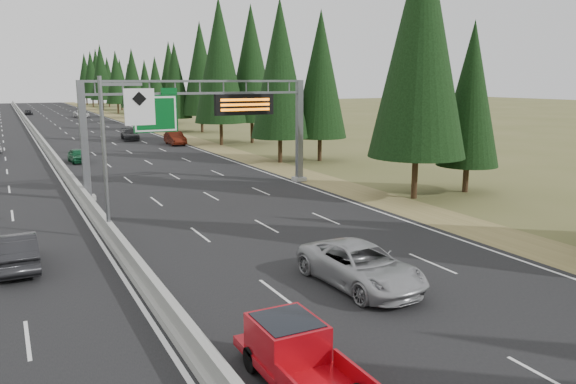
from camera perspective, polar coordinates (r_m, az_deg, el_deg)
The scene contains 14 objects.
road at distance 83.83m, azimuth -24.05°, elevation 4.99°, with size 32.00×260.00×0.08m, color black.
shoulder_right at distance 86.61m, azimuth -12.19°, elevation 5.88°, with size 3.60×260.00×0.06m, color olive.
median_barrier at distance 83.79m, azimuth -24.07°, elevation 5.24°, with size 0.70×260.00×0.85m.
sign_gantry at distance 40.56m, azimuth -7.94°, elevation 7.52°, with size 16.75×0.98×7.80m.
hov_sign_pole at distance 28.92m, azimuth -17.06°, elevation 4.54°, with size 2.80×0.50×8.00m.
tree_row_right at distance 80.01m, azimuth -8.11°, elevation 12.04°, with size 11.17×236.03×17.81m.
silver_minivan at distance 21.91m, azimuth 7.40°, elevation -7.42°, with size 2.68×5.82×1.62m, color #9E9FA2.
red_pickup at distance 15.18m, azimuth 0.59°, elevation -15.82°, with size 1.76×4.94×1.61m.
car_ahead_green at distance 57.68m, azimuth -20.56°, elevation 3.49°, with size 1.55×3.86×1.31m, color #114D2B.
car_ahead_dkred at distance 70.24m, azimuth -11.40°, elevation 5.38°, with size 1.67×4.80×1.58m, color #52170B.
car_ahead_dkgrey at distance 77.22m, azimuth -15.77°, elevation 5.65°, with size 2.03×5.00×1.45m, color black.
car_ahead_white at distance 127.00m, azimuth -20.27°, elevation 7.47°, with size 2.53×5.49×1.53m, color silver.
car_ahead_far at distance 141.11m, azimuth -24.88°, elevation 7.39°, with size 1.50×3.73×1.27m, color black.
car_onc_near at distance 26.29m, azimuth -25.92°, elevation -5.40°, with size 1.62×4.66×1.53m, color black.
Camera 1 is at (-4.40, -3.34, 7.90)m, focal length 35.00 mm.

